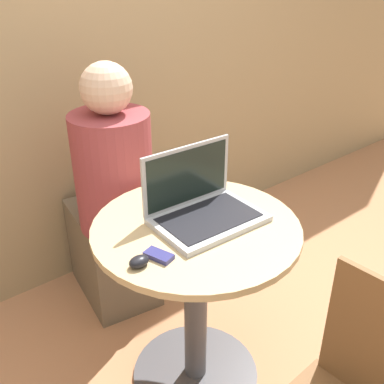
# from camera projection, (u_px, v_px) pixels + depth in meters

# --- Properties ---
(ground_plane) EXTENTS (12.00, 12.00, 0.00)m
(ground_plane) POSITION_uv_depth(u_px,v_px,m) (195.00, 374.00, 1.88)
(ground_plane) COLOR tan
(back_wall) EXTENTS (7.00, 0.05, 2.60)m
(back_wall) POSITION_uv_depth(u_px,v_px,m) (52.00, 21.00, 1.95)
(back_wall) COLOR tan
(back_wall) RESTS_ON ground_plane
(round_table) EXTENTS (0.72, 0.72, 0.74)m
(round_table) POSITION_uv_depth(u_px,v_px,m) (196.00, 283.00, 1.66)
(round_table) COLOR #4C4C51
(round_table) RESTS_ON ground_plane
(laptop) EXTENTS (0.38, 0.27, 0.24)m
(laptop) POSITION_uv_depth(u_px,v_px,m) (202.00, 205.00, 1.56)
(laptop) COLOR #B7B7BC
(laptop) RESTS_ON round_table
(cell_phone) EXTENTS (0.07, 0.10, 0.02)m
(cell_phone) POSITION_uv_depth(u_px,v_px,m) (159.00, 256.00, 1.37)
(cell_phone) COLOR navy
(cell_phone) RESTS_ON round_table
(computer_mouse) EXTENTS (0.06, 0.05, 0.03)m
(computer_mouse) POSITION_uv_depth(u_px,v_px,m) (139.00, 261.00, 1.33)
(computer_mouse) COLOR black
(computer_mouse) RESTS_ON round_table
(person_seated) EXTENTS (0.39, 0.54, 1.20)m
(person_seated) POSITION_uv_depth(u_px,v_px,m) (113.00, 211.00, 2.08)
(person_seated) COLOR brown
(person_seated) RESTS_ON ground_plane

